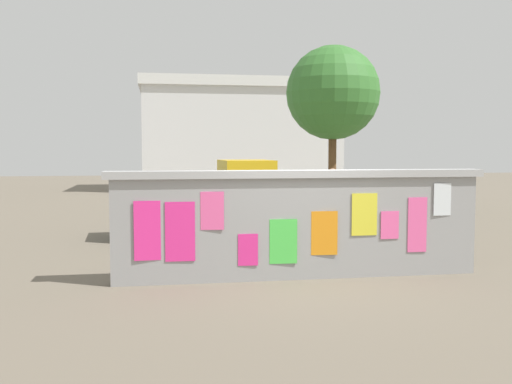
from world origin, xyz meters
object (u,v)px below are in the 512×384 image
at_px(motorcycle, 376,226).
at_px(person_bystander, 332,192).
at_px(bicycle_near, 300,238).
at_px(tree_roadside, 333,93).
at_px(auto_rickshaw_truck, 206,199).
at_px(person_walking, 373,209).
at_px(bicycle_far, 204,244).

bearing_deg(motorcycle, person_bystander, 93.56).
xyz_separation_m(bicycle_near, tree_roadside, (3.21, 8.41, 3.67)).
bearing_deg(tree_roadside, auto_rickshaw_truck, -131.27).
distance_m(person_walking, person_bystander, 4.24).
xyz_separation_m(bicycle_near, person_walking, (1.22, -0.77, 0.62)).
bearing_deg(tree_roadside, bicycle_far, -120.25).
distance_m(auto_rickshaw_truck, tree_roadside, 7.99).
bearing_deg(person_walking, bicycle_far, 173.91).
bearing_deg(person_walking, auto_rickshaw_truck, 128.02).
xyz_separation_m(bicycle_far, person_bystander, (3.65, 3.88, 0.62)).
height_order(auto_rickshaw_truck, bicycle_far, auto_rickshaw_truck).
distance_m(bicycle_near, tree_roadside, 9.72).
height_order(motorcycle, person_bystander, person_bystander).
relative_size(motorcycle, bicycle_near, 1.10).
relative_size(bicycle_near, person_bystander, 1.06).
height_order(auto_rickshaw_truck, person_bystander, auto_rickshaw_truck).
relative_size(bicycle_far, person_bystander, 1.05).
height_order(auto_rickshaw_truck, person_walking, auto_rickshaw_truck).
bearing_deg(bicycle_far, tree_roadside, 59.75).
bearing_deg(person_bystander, person_walking, -96.54).
distance_m(bicycle_far, person_bystander, 5.36).
xyz_separation_m(motorcycle, person_walking, (-0.65, -1.51, 0.52)).
height_order(bicycle_near, person_walking, person_walking).
relative_size(bicycle_near, person_walking, 1.06).
height_order(auto_rickshaw_truck, bicycle_near, auto_rickshaw_truck).
bearing_deg(bicycle_far, person_bystander, 46.76).
distance_m(auto_rickshaw_truck, person_walking, 4.64).
bearing_deg(bicycle_far, person_walking, -6.09).
relative_size(motorcycle, person_bystander, 1.16).
bearing_deg(motorcycle, person_walking, -113.38).
bearing_deg(bicycle_near, motorcycle, 21.51).
bearing_deg(auto_rickshaw_truck, person_walking, -51.98).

